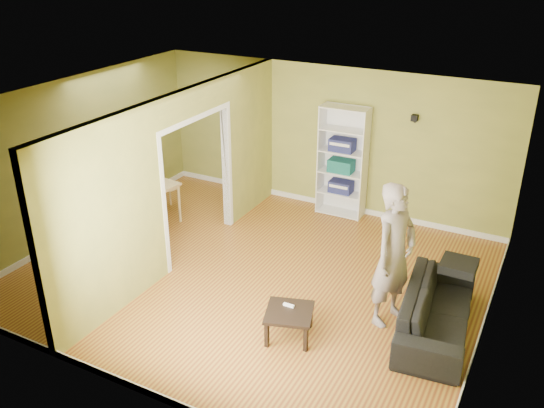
% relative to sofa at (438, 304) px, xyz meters
% --- Properties ---
extents(room_shell, '(6.50, 6.50, 6.50)m').
position_rel_sofa_xyz_m(room_shell, '(-2.70, 0.10, 0.91)').
color(room_shell, '#AE812B').
rests_on(room_shell, ground).
extents(partition, '(0.22, 5.50, 2.60)m').
position_rel_sofa_xyz_m(partition, '(-3.90, 0.10, 0.91)').
color(partition, '#A1A244').
rests_on(partition, ground).
extents(wall_speaker, '(0.10, 0.10, 0.10)m').
position_rel_sofa_xyz_m(wall_speaker, '(-1.20, 2.79, 1.51)').
color(wall_speaker, black).
rests_on(wall_speaker, room_shell).
extents(sofa, '(2.11, 1.08, 0.77)m').
position_rel_sofa_xyz_m(sofa, '(0.00, 0.00, 0.00)').
color(sofa, black).
rests_on(sofa, ground).
extents(person, '(0.98, 0.88, 2.23)m').
position_rel_sofa_xyz_m(person, '(-0.60, -0.06, 0.73)').
color(person, slate).
rests_on(person, ground).
extents(bookshelf, '(0.83, 0.36, 1.98)m').
position_rel_sofa_xyz_m(bookshelf, '(-2.34, 2.71, 0.60)').
color(bookshelf, white).
rests_on(bookshelf, ground).
extents(paper_box_navy_a, '(0.41, 0.26, 0.21)m').
position_rel_sofa_xyz_m(paper_box_navy_a, '(-2.35, 2.66, 0.13)').
color(paper_box_navy_a, navy).
rests_on(paper_box_navy_a, bookshelf).
extents(paper_box_teal, '(0.43, 0.28, 0.22)m').
position_rel_sofa_xyz_m(paper_box_teal, '(-2.36, 2.66, 0.53)').
color(paper_box_teal, '#0E7073').
rests_on(paper_box_teal, bookshelf).
extents(paper_box_navy_b, '(0.42, 0.28, 0.22)m').
position_rel_sofa_xyz_m(paper_box_navy_b, '(-2.36, 2.66, 0.92)').
color(paper_box_navy_b, navy).
rests_on(paper_box_navy_b, bookshelf).
extents(coffee_table, '(0.57, 0.57, 0.38)m').
position_rel_sofa_xyz_m(coffee_table, '(-1.58, -1.00, -0.06)').
color(coffee_table, black).
rests_on(coffee_table, ground).
extents(game_controller, '(0.14, 0.04, 0.03)m').
position_rel_sofa_xyz_m(game_controller, '(-1.63, -0.91, 0.01)').
color(game_controller, white).
rests_on(game_controller, coffee_table).
extents(dining_table, '(1.17, 0.78, 0.73)m').
position_rel_sofa_xyz_m(dining_table, '(-5.28, 0.75, 0.27)').
color(dining_table, tan).
rests_on(dining_table, ground).
extents(chair_left, '(0.44, 0.44, 0.89)m').
position_rel_sofa_xyz_m(chair_left, '(-6.01, 0.81, 0.06)').
color(chair_left, tan).
rests_on(chair_left, ground).
extents(chair_near, '(0.53, 0.53, 1.02)m').
position_rel_sofa_xyz_m(chair_near, '(-5.20, 0.20, 0.12)').
color(chair_near, tan).
rests_on(chair_near, ground).
extents(chair_far, '(0.60, 0.60, 1.00)m').
position_rel_sofa_xyz_m(chair_far, '(-5.20, 1.31, 0.11)').
color(chair_far, tan).
rests_on(chair_far, ground).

